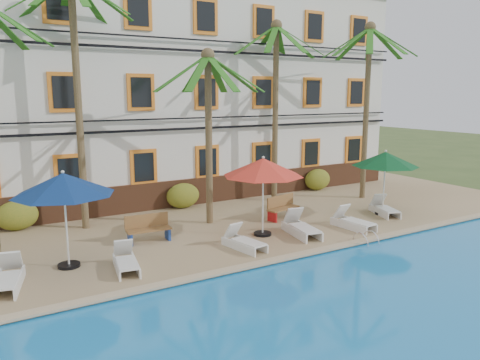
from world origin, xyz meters
TOP-DOWN VIEW (x-y plane):
  - ground at (0.00, 0.00)m, footprint 100.00×100.00m
  - pool_deck at (0.00, 5.00)m, footprint 30.00×12.00m
  - pool_coping at (0.00, -0.90)m, footprint 30.00×0.35m
  - hotel_building at (0.00, 9.98)m, footprint 25.40×6.44m
  - palm_b at (-4.28, 5.63)m, footprint 4.24×4.24m
  - palm_c at (0.03, 3.88)m, footprint 4.24×4.24m
  - palm_d at (4.44, 5.82)m, footprint 4.24×4.24m
  - palm_e at (8.41, 4.10)m, footprint 4.24×4.24m
  - shrub_left at (-6.51, 6.60)m, footprint 1.50×0.90m
  - shrub_mid at (0.11, 6.60)m, footprint 1.50×0.90m
  - shrub_right at (7.71, 6.60)m, footprint 1.50×0.90m
  - umbrella_blue at (-5.64, 1.77)m, footprint 2.85×2.85m
  - umbrella_red at (0.91, 1.48)m, footprint 2.84×2.84m
  - umbrella_green at (6.80, 1.34)m, footprint 2.70×2.70m
  - lounger_a at (-7.30, 1.03)m, footprint 1.04×1.89m
  - lounger_b at (-4.28, 0.71)m, footprint 0.86×1.73m
  - lounger_c at (-0.44, 0.56)m, footprint 0.86×1.73m
  - lounger_d at (2.08, 0.78)m, footprint 1.00×1.99m
  - lounger_e at (4.27, 0.48)m, footprint 0.77×1.80m
  - lounger_f at (6.81, 1.27)m, footprint 1.16×1.80m
  - bench_left at (-2.83, 2.86)m, footprint 1.53×0.57m
  - bench_right at (2.80, 2.94)m, footprint 1.57×0.78m
  - pool_ladder at (3.45, -1.00)m, footprint 0.54×0.74m

SIDE VIEW (x-z plane):
  - ground at x=0.00m, z-range 0.00..0.00m
  - pool_deck at x=0.00m, z-range 0.00..0.25m
  - pool_ladder at x=3.45m, z-range -0.12..0.62m
  - pool_coping at x=0.00m, z-range 0.25..0.31m
  - lounger_c at x=-0.44m, z-range 0.11..0.89m
  - lounger_b at x=-4.28m, z-range 0.11..0.89m
  - lounger_f at x=6.81m, z-range 0.11..0.91m
  - lounger_e at x=4.27m, z-range 0.10..0.94m
  - lounger_a at x=-7.30m, z-range 0.10..0.95m
  - lounger_d at x=2.08m, z-range 0.09..0.99m
  - bench_left at x=-2.83m, z-range 0.26..1.18m
  - bench_right at x=2.80m, z-range 0.26..1.18m
  - shrub_left at x=-6.51m, z-range 0.25..1.35m
  - shrub_mid at x=0.11m, z-range 0.25..1.35m
  - shrub_right at x=7.71m, z-range 0.25..1.35m
  - umbrella_green at x=6.80m, z-range 1.21..3.90m
  - umbrella_red at x=0.91m, z-range 1.26..4.09m
  - umbrella_blue at x=-5.64m, z-range 1.26..4.11m
  - palm_c at x=0.03m, z-range 1.26..7.85m
  - hotel_building at x=0.00m, z-range 0.26..10.49m
  - palm_e at x=8.41m, z-range 1.39..9.55m
  - palm_d at x=4.44m, z-range 1.39..9.56m
  - palm_b at x=-4.28m, z-range 1.46..10.62m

